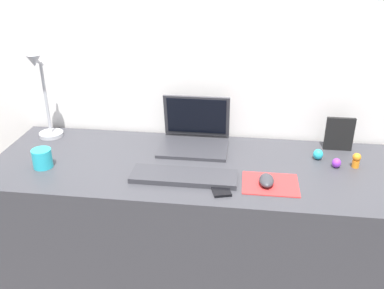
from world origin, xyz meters
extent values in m
cube|color=silver|center=(0.00, 0.34, 0.68)|extent=(2.89, 0.05, 1.35)
cube|color=#38383D|center=(0.00, 0.00, 0.37)|extent=(1.69, 0.60, 0.74)
cube|color=#333338|center=(-0.02, 0.14, 0.75)|extent=(0.30, 0.21, 0.01)
cube|color=#333338|center=(-0.02, 0.26, 0.85)|extent=(0.30, 0.05, 0.20)
cube|color=black|center=(-0.02, 0.25, 0.85)|extent=(0.27, 0.03, 0.17)
cube|color=#333338|center=(-0.02, -0.12, 0.75)|extent=(0.41, 0.13, 0.02)
cube|color=red|center=(0.31, -0.12, 0.74)|extent=(0.21, 0.17, 0.00)
ellipsoid|color=#333338|center=(0.29, -0.13, 0.76)|extent=(0.06, 0.10, 0.03)
cube|color=black|center=(0.12, -0.18, 0.74)|extent=(0.10, 0.14, 0.01)
cylinder|color=#B7B7BC|center=(-0.70, 0.20, 0.75)|extent=(0.11, 0.11, 0.02)
cylinder|color=#B7B7BC|center=(-0.70, 0.20, 0.93)|extent=(0.01, 0.01, 0.34)
cylinder|color=#B7B7BC|center=(-0.70, 0.17, 1.11)|extent=(0.01, 0.09, 0.06)
cone|color=#B7B7BC|center=(-0.70, 0.15, 1.11)|extent=(0.06, 0.06, 0.05)
cube|color=black|center=(0.61, 0.22, 0.81)|extent=(0.12, 0.02, 0.15)
cylinder|color=#28B7CC|center=(-0.60, -0.10, 0.78)|extent=(0.08, 0.08, 0.08)
cylinder|color=orange|center=(0.65, 0.06, 0.76)|extent=(0.03, 0.03, 0.03)
sphere|color=orange|center=(0.65, 0.06, 0.79)|extent=(0.03, 0.03, 0.03)
ellipsoid|color=#28B7CC|center=(0.51, 0.11, 0.76)|extent=(0.04, 0.04, 0.05)
ellipsoid|color=purple|center=(0.57, 0.05, 0.76)|extent=(0.04, 0.04, 0.04)
camera|label=1|loc=(0.19, -1.54, 1.56)|focal=39.84mm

